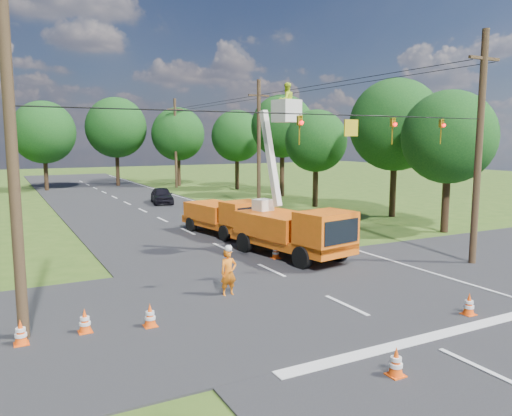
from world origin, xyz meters
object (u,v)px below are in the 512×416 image
tree_right_a (449,137)px  tree_right_b (395,125)px  bucket_truck (293,222)px  traffic_cone_4 (150,316)px  traffic_cone_5 (85,321)px  pole_right_mid (259,144)px  pole_right_near (479,147)px  tree_right_d (282,126)px  traffic_cone_6 (21,333)px  distant_car (162,195)px  tree_right_c (316,141)px  ground_worker (229,273)px  pole_right_far (176,143)px  tree_far_c (178,134)px  traffic_cone_0 (396,362)px  traffic_cone_3 (275,233)px  tree_far_a (44,132)px  traffic_cone_1 (469,304)px  traffic_cone_7 (252,216)px  tree_right_e (237,136)px  tree_far_b (116,128)px  second_truck (224,216)px  pole_left (13,175)px

tree_right_a → tree_right_b: tree_right_b is taller
bucket_truck → traffic_cone_4: (-8.31, -5.52, -1.31)m
traffic_cone_5 → tree_right_a: 22.97m
pole_right_mid → pole_right_near: bearing=-90.0°
tree_right_a → tree_right_d: tree_right_d is taller
traffic_cone_4 → traffic_cone_6: bearing=174.4°
distant_car → pole_right_near: bearing=-67.3°
tree_right_c → distant_car: bearing=143.9°
traffic_cone_4 → pole_right_mid: size_ratio=0.07×
tree_right_a → ground_worker: bearing=-162.6°
traffic_cone_4 → pole_right_far: (14.69, 40.79, 4.75)m
traffic_cone_5 → pole_right_near: 17.12m
tree_far_c → traffic_cone_6: bearing=-114.2°
traffic_cone_0 → traffic_cone_3: bearing=70.0°
traffic_cone_6 → tree_right_d: (24.39, 27.46, 6.32)m
tree_right_a → traffic_cone_3: bearing=164.7°
traffic_cone_4 → tree_far_a: 44.19m
traffic_cone_3 → traffic_cone_1: bearing=-92.7°
tree_right_b → tree_far_c: tree_right_b is taller
ground_worker → traffic_cone_7: 16.07m
tree_right_e → bucket_truck: bearing=-111.1°
pole_right_far → tree_far_b: tree_far_b is taller
tree_right_a → traffic_cone_6: bearing=-164.4°
distant_car → pole_right_mid: pole_right_mid is taller
pole_right_near → tree_far_c: pole_right_near is taller
traffic_cone_0 → tree_right_a: size_ratio=0.09×
traffic_cone_0 → tree_right_a: bearing=38.7°
bucket_truck → pole_right_mid: pole_right_mid is taller
ground_worker → tree_right_b: bearing=30.5°
second_truck → tree_right_c: size_ratio=0.75×
tree_right_a → tree_far_b: tree_far_b is taller
tree_far_b → tree_far_c: 7.20m
traffic_cone_4 → traffic_cone_7: (11.37, 15.51, 0.00)m
second_truck → pole_left: (-11.07, -11.25, 3.40)m
traffic_cone_1 → traffic_cone_4: same height
traffic_cone_1 → tree_right_e: 41.29m
traffic_cone_1 → pole_right_mid: pole_right_mid is taller
tree_right_e → tree_far_c: tree_far_c is taller
pole_left → traffic_cone_0: bearing=-40.8°
traffic_cone_4 → pole_left: pole_left is taller
pole_right_mid → pole_right_far: (0.00, 20.00, 0.00)m
traffic_cone_1 → traffic_cone_7: size_ratio=1.00×
traffic_cone_1 → traffic_cone_7: 19.30m
tree_far_b → bucket_truck: bearing=-91.3°
traffic_cone_5 → traffic_cone_7: bearing=49.0°
traffic_cone_7 → tree_right_e: 22.70m
traffic_cone_1 → tree_far_b: (0.15, 49.44, 6.45)m
pole_right_mid → tree_far_a: bearing=120.4°
distant_car → traffic_cone_7: distant_car is taller
second_truck → tree_right_b: tree_right_b is taller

